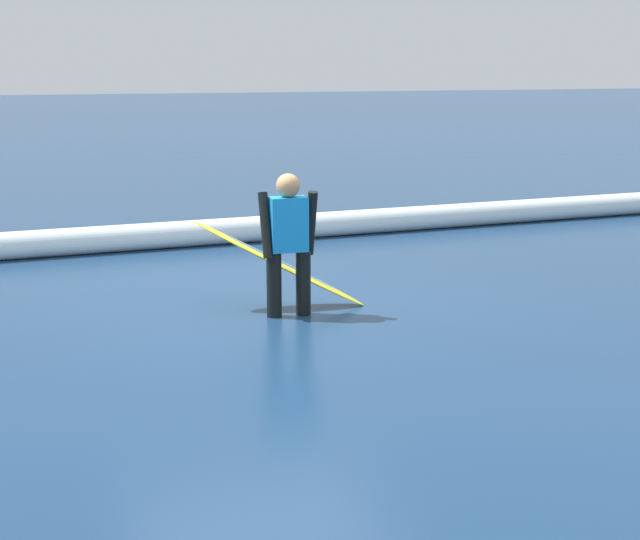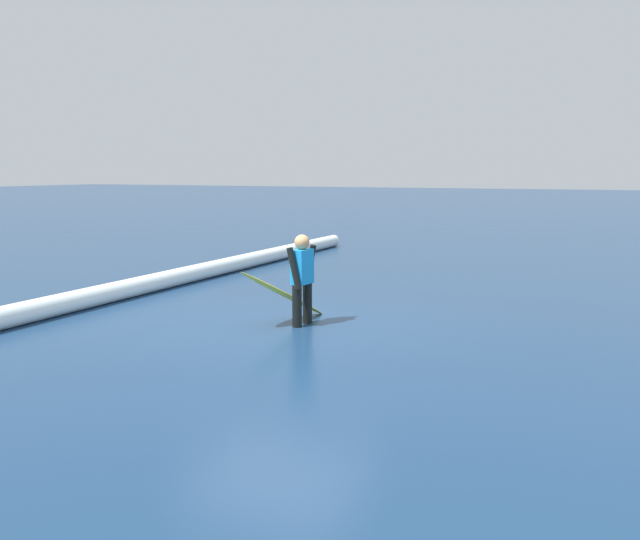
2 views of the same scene
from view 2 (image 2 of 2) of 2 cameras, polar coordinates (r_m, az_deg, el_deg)
The scene contains 4 objects.
ground_plane at distance 9.62m, azimuth -3.74°, elevation -4.84°, with size 153.30×153.30×0.00m, color navy.
surfer at distance 9.51m, azimuth -1.56°, elevation -0.43°, with size 0.52×0.26×1.33m.
surfboard at distance 9.74m, azimuth -3.18°, elevation -2.10°, with size 1.66×0.80×0.89m.
wave_crest_foreground at distance 13.32m, azimuth -11.86°, elevation -0.51°, with size 0.34×0.34×14.78m, color white.
Camera 2 is at (8.21, 4.48, 2.23)m, focal length 36.93 mm.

